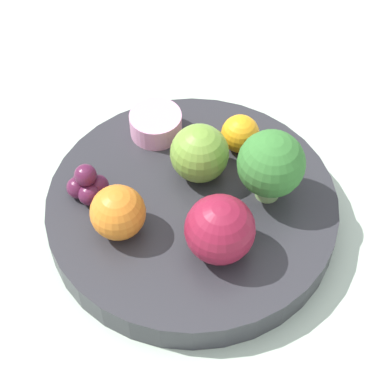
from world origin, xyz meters
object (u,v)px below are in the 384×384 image
Objects in this scene: orange_front at (240,134)px; orange_back at (118,212)px; small_cup at (153,125)px; broccoli at (271,165)px; apple_green at (199,153)px; apple_red at (223,228)px; bowl at (192,209)px; grape_cluster at (87,185)px.

orange_front is 0.76× the size of orange_back.
small_cup is (0.05, 0.07, -0.01)m from orange_front.
broccoli reaches higher than orange_back.
orange_front is (0.01, -0.05, -0.01)m from apple_green.
orange_front is at bearing -1.74° from broccoli.
apple_red is 0.12m from orange_front.
apple_green is 1.06× the size of small_cup.
small_cup is (0.09, -0.07, -0.01)m from orange_back.
bowl is 6.96× the size of grape_cluster.
grape_cluster is at bearing 67.09° from broccoli.
bowl is at bearing 121.94° from orange_front.
orange_front is 0.96× the size of grape_cluster.
bowl is 3.68× the size of broccoli.
orange_front is (0.04, -0.06, 0.03)m from bowl.
broccoli reaches higher than orange_front.
apple_red is at bearing 169.75° from apple_green.
broccoli is 1.42× the size of small_cup.
apple_red is (-0.04, 0.06, -0.01)m from broccoli.
broccoli reaches higher than apple_green.
broccoli is 1.97× the size of orange_front.
apple_green is 0.10m from grape_cluster.
orange_back is (-0.01, 0.07, 0.04)m from bowl.
orange_back is 0.05m from grape_cluster.
bowl is 0.08m from orange_back.
small_cup is at bearing 31.05° from broccoli.
apple_red is 1.23× the size of orange_back.
orange_back is (0.05, 0.07, -0.01)m from apple_red.
broccoli is 1.22× the size of apple_red.
apple_green reaches higher than grape_cluster.
orange_front is 0.14m from orange_back.
apple_red is at bearing 121.46° from broccoli.
broccoli is 1.33× the size of apple_green.
orange_back reaches higher than grape_cluster.
apple_green is (0.05, 0.04, -0.01)m from broccoli.
grape_cluster is (0.00, 0.15, -0.00)m from orange_front.
small_cup is at bearing 2.11° from apple_red.
bowl is 0.09m from small_cup.
broccoli is at bearing -58.54° from apple_red.
apple_red is at bearing -125.66° from orange_back.
apple_red reaches higher than bowl.
apple_red is at bearing -139.15° from grape_cluster.
orange_back is at bearing 145.14° from small_cup.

